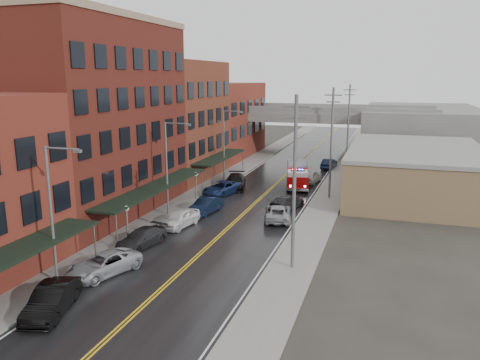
% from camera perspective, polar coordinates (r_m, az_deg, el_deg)
% --- Properties ---
extents(road, '(11.00, 160.00, 0.02)m').
position_cam_1_polar(road, '(48.77, 1.61, -3.07)').
color(road, black).
rests_on(road, ground).
extents(sidewalk_left, '(3.00, 160.00, 0.15)m').
position_cam_1_polar(sidewalk_left, '(51.20, -6.26, -2.31)').
color(sidewalk_left, slate).
rests_on(sidewalk_left, ground).
extents(sidewalk_right, '(3.00, 160.00, 0.15)m').
position_cam_1_polar(sidewalk_right, '(47.33, 10.15, -3.68)').
color(sidewalk_right, slate).
rests_on(sidewalk_right, ground).
extents(curb_left, '(0.30, 160.00, 0.15)m').
position_cam_1_polar(curb_left, '(50.56, -4.55, -2.47)').
color(curb_left, gray).
rests_on(curb_left, ground).
extents(curb_right, '(0.30, 160.00, 0.15)m').
position_cam_1_polar(curb_right, '(47.56, 8.18, -3.53)').
color(curb_right, gray).
rests_on(curb_right, ground).
extents(brick_building_b, '(9.00, 20.00, 18.00)m').
position_cam_1_polar(brick_building_b, '(46.53, -16.91, 6.91)').
color(brick_building_b, '#552016').
rests_on(brick_building_b, ground).
extents(brick_building_c, '(9.00, 15.00, 15.00)m').
position_cam_1_polar(brick_building_c, '(61.81, -7.57, 7.21)').
color(brick_building_c, maroon).
rests_on(brick_building_c, ground).
extents(brick_building_far, '(9.00, 20.00, 12.00)m').
position_cam_1_polar(brick_building_far, '(78.06, -2.02, 7.29)').
color(brick_building_far, maroon).
rests_on(brick_building_far, ground).
extents(tan_building, '(14.00, 22.00, 5.00)m').
position_cam_1_polar(tan_building, '(56.22, 20.47, 0.84)').
color(tan_building, '#91724E').
rests_on(tan_building, ground).
extents(right_far_block, '(18.00, 30.00, 8.00)m').
position_cam_1_polar(right_far_block, '(85.76, 21.11, 5.59)').
color(right_far_block, slate).
rests_on(right_far_block, ground).
extents(awning_1, '(2.60, 18.00, 3.09)m').
position_cam_1_polar(awning_1, '(44.48, -10.23, -0.84)').
color(awning_1, black).
rests_on(awning_1, ground).
extents(awning_2, '(2.60, 13.00, 3.09)m').
position_cam_1_polar(awning_2, '(60.16, -2.43, 2.82)').
color(awning_2, black).
rests_on(awning_2, ground).
extents(globe_lamp_1, '(0.44, 0.44, 3.12)m').
position_cam_1_polar(globe_lamp_1, '(38.27, -13.65, -4.25)').
color(globe_lamp_1, '#59595B').
rests_on(globe_lamp_1, ground).
extents(globe_lamp_2, '(0.44, 0.44, 3.12)m').
position_cam_1_polar(globe_lamp_2, '(50.32, -5.39, 0.07)').
color(globe_lamp_2, '#59595B').
rests_on(globe_lamp_2, ground).
extents(street_lamp_0, '(2.64, 0.22, 9.00)m').
position_cam_1_polar(street_lamp_0, '(31.34, -21.74, -3.06)').
color(street_lamp_0, '#59595B').
rests_on(street_lamp_0, ground).
extents(street_lamp_1, '(2.64, 0.22, 9.00)m').
position_cam_1_polar(street_lamp_1, '(44.48, -8.67, 2.10)').
color(street_lamp_1, '#59595B').
rests_on(street_lamp_1, ground).
extents(street_lamp_2, '(2.64, 0.22, 9.00)m').
position_cam_1_polar(street_lamp_2, '(59.04, -1.76, 4.80)').
color(street_lamp_2, '#59595B').
rests_on(street_lamp_2, ground).
extents(utility_pole_0, '(1.80, 0.24, 12.00)m').
position_cam_1_polar(utility_pole_0, '(31.44, 6.65, -0.09)').
color(utility_pole_0, '#59595B').
rests_on(utility_pole_0, ground).
extents(utility_pole_1, '(1.80, 0.24, 12.00)m').
position_cam_1_polar(utility_pole_1, '(50.93, 11.08, 4.60)').
color(utility_pole_1, '#59595B').
rests_on(utility_pole_1, ground).
extents(utility_pole_2, '(1.80, 0.24, 12.00)m').
position_cam_1_polar(utility_pole_2, '(70.70, 13.06, 6.68)').
color(utility_pole_2, '#59595B').
rests_on(utility_pole_2, ground).
extents(overpass, '(40.00, 10.00, 7.50)m').
position_cam_1_polar(overpass, '(78.55, 8.23, 7.19)').
color(overpass, slate).
rests_on(overpass, ground).
extents(fire_truck, '(4.31, 8.06, 2.82)m').
position_cam_1_polar(fire_truck, '(57.06, 6.99, 0.71)').
color(fire_truck, '#A20709').
rests_on(fire_truck, ground).
extents(parked_car_left_1, '(3.06, 5.24, 1.63)m').
position_cam_1_polar(parked_car_left_1, '(29.18, -21.97, -13.40)').
color(parked_car_left_1, black).
rests_on(parked_car_left_1, ground).
extents(parked_car_left_2, '(4.07, 5.79, 1.47)m').
position_cam_1_polar(parked_car_left_2, '(33.36, -16.30, -9.81)').
color(parked_car_left_2, '#9EA0A5').
rests_on(parked_car_left_2, ground).
extents(parked_car_left_3, '(2.86, 5.10, 1.39)m').
position_cam_1_polar(parked_car_left_3, '(37.82, -11.93, -6.94)').
color(parked_car_left_3, '#27272A').
rests_on(parked_car_left_3, ground).
extents(parked_car_left_4, '(2.54, 4.82, 1.56)m').
position_cam_1_polar(parked_car_left_4, '(42.08, -7.33, -4.63)').
color(parked_car_left_4, white).
rests_on(parked_car_left_4, ground).
extents(parked_car_left_5, '(2.34, 4.84, 1.53)m').
position_cam_1_polar(parked_car_left_5, '(45.89, -4.18, -3.13)').
color(parked_car_left_5, black).
rests_on(parked_car_left_5, ground).
extents(parked_car_left_6, '(3.78, 5.81, 1.49)m').
position_cam_1_polar(parked_car_left_6, '(52.93, -2.24, -1.00)').
color(parked_car_left_6, navy).
rests_on(parked_car_left_6, ground).
extents(parked_car_left_7, '(3.60, 6.03, 1.64)m').
position_cam_1_polar(parked_car_left_7, '(55.91, -0.57, -0.18)').
color(parked_car_left_7, black).
rests_on(parked_car_left_7, ground).
extents(parked_car_right_0, '(3.41, 5.54, 1.43)m').
position_cam_1_polar(parked_car_right_0, '(43.76, 4.63, -3.98)').
color(parked_car_right_0, gray).
rests_on(parked_car_right_0, ground).
extents(parked_car_right_1, '(3.30, 5.19, 1.40)m').
position_cam_1_polar(parked_car_right_1, '(47.56, 5.72, -2.68)').
color(parked_car_right_1, '#232325').
rests_on(parked_car_right_1, ground).
extents(parked_car_right_2, '(2.62, 5.00, 1.62)m').
position_cam_1_polar(parked_car_right_2, '(59.40, 8.62, 0.43)').
color(parked_car_right_2, silver).
rests_on(parked_car_right_2, ground).
extents(parked_car_right_3, '(1.96, 4.62, 1.48)m').
position_cam_1_polar(parked_car_right_3, '(68.93, 10.81, 1.96)').
color(parked_car_right_3, black).
rests_on(parked_car_right_3, ground).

